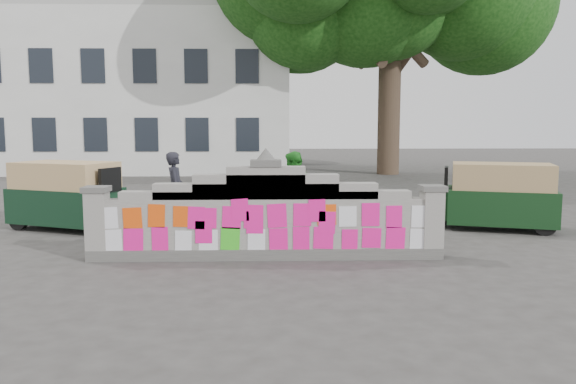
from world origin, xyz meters
name	(u,v)px	position (x,y,z in m)	size (l,w,h in m)	color
ground	(266,258)	(0.00, 0.00, 0.00)	(100.00, 100.00, 0.00)	#383533
parapet_wall	(266,218)	(0.00, -0.01, 0.75)	(6.48, 0.44, 2.01)	#4C4C49
building	(144,97)	(-7.00, 21.98, 4.01)	(16.00, 10.00, 8.90)	silver
cyclist_bike	(176,216)	(-1.95, 1.96, 0.47)	(0.63, 1.80, 0.95)	black
cyclist_rider	(176,201)	(-1.95, 1.96, 0.80)	(0.59, 0.38, 1.60)	black
pedestrian	(293,192)	(0.59, 2.49, 0.92)	(0.89, 0.70, 1.84)	green
rickshaw_left	(69,194)	(-4.63, 3.12, 0.81)	(2.91, 2.13, 1.57)	black
rickshaw_right	(498,195)	(5.37, 2.77, 0.80)	(2.86, 1.96, 1.54)	black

